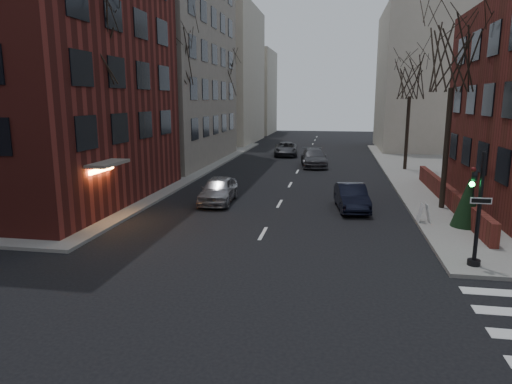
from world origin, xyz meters
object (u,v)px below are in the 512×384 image
(streetlamp_near, at_px, (166,124))
(car_lane_silver, at_px, (218,190))
(tree_left_b, at_px, (176,57))
(traffic_signal, at_px, (476,217))
(car_lane_far, at_px, (286,149))
(evergreen_shrub, at_px, (468,202))
(car_lane_gray, at_px, (314,158))
(tree_right_a, at_px, (454,56))
(tree_right_b, at_px, (411,78))
(parked_sedan, at_px, (352,197))
(sandwich_board, at_px, (424,213))
(tree_left_c, at_px, (222,78))
(tree_left_a, at_px, (91,45))
(streetlamp_far, at_px, (233,114))

(streetlamp_near, relative_size, car_lane_silver, 1.42)
(tree_left_b, bearing_deg, traffic_signal, -45.46)
(streetlamp_near, xyz_separation_m, car_lane_far, (6.05, 18.63, -3.52))
(car_lane_far, distance_m, evergreen_shrub, 28.67)
(car_lane_gray, relative_size, car_lane_far, 1.03)
(tree_right_a, bearing_deg, tree_left_b, 155.56)
(tree_right_b, bearing_deg, tree_right_a, -90.00)
(traffic_signal, bearing_deg, car_lane_gray, 105.63)
(tree_right_a, height_order, car_lane_silver, tree_right_a)
(streetlamp_near, distance_m, parked_sedan, 13.56)
(parked_sedan, height_order, sandwich_board, parked_sedan)
(tree_left_c, distance_m, tree_right_a, 28.17)
(tree_right_b, relative_size, car_lane_gray, 1.73)
(tree_left_a, relative_size, tree_right_b, 1.12)
(traffic_signal, relative_size, car_lane_gray, 0.75)
(traffic_signal, xyz_separation_m, tree_left_c, (-16.74, 31.01, 6.12))
(tree_right_a, xyz_separation_m, car_lane_gray, (-7.63, 15.20, -7.26))
(streetlamp_near, distance_m, car_lane_gray, 15.01)
(car_lane_gray, xyz_separation_m, car_lane_far, (-3.32, 7.43, -0.06))
(car_lane_gray, xyz_separation_m, sandwich_board, (6.13, -18.44, -0.18))
(tree_right_a, xyz_separation_m, car_lane_far, (-10.95, 22.63, -7.32))
(traffic_signal, distance_m, car_lane_far, 33.23)
(tree_left_a, distance_m, sandwich_board, 17.94)
(tree_left_c, bearing_deg, parked_sedan, -60.62)
(tree_left_b, bearing_deg, tree_left_a, -90.00)
(tree_left_c, distance_m, tree_right_b, 19.34)
(tree_left_c, distance_m, streetlamp_far, 4.33)
(tree_left_b, relative_size, streetlamp_far, 1.72)
(tree_right_b, relative_size, car_lane_far, 1.79)
(traffic_signal, xyz_separation_m, car_lane_silver, (-11.45, 8.69, -1.16))
(tree_left_a, height_order, car_lane_gray, tree_left_a)
(car_lane_gray, bearing_deg, streetlamp_far, 129.72)
(tree_right_b, xyz_separation_m, car_lane_silver, (-12.31, -14.32, -6.83))
(evergreen_shrub, bearing_deg, tree_right_b, 90.88)
(car_lane_gray, bearing_deg, car_lane_far, 106.97)
(parked_sedan, bearing_deg, streetlamp_far, 109.13)
(tree_left_a, distance_m, streetlamp_near, 9.07)
(sandwich_board, bearing_deg, tree_left_b, 140.76)
(tree_right_a, height_order, car_lane_far, tree_right_a)
(sandwich_board, bearing_deg, tree_left_a, 178.37)
(tree_left_c, height_order, streetlamp_near, tree_left_c)
(parked_sedan, bearing_deg, tree_left_b, 138.56)
(traffic_signal, relative_size, parked_sedan, 0.95)
(tree_left_a, relative_size, parked_sedan, 2.45)
(tree_left_c, relative_size, sandwich_board, 10.96)
(tree_left_a, distance_m, car_lane_gray, 22.96)
(traffic_signal, relative_size, streetlamp_far, 0.64)
(tree_right_b, xyz_separation_m, car_lane_far, (-10.95, 8.63, -6.87))
(streetlamp_near, height_order, car_lane_far, streetlamp_near)
(parked_sedan, bearing_deg, evergreen_shrub, -37.72)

